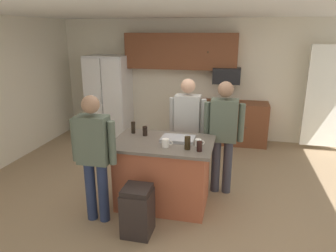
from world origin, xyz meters
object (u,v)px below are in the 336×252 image
(tumbler_amber, at_px, (133,128))
(glass_dark_ale, at_px, (187,143))
(person_guest_right, at_px, (223,131))
(mug_ceramic_white, at_px, (166,143))
(refrigerator, at_px, (109,96))
(serving_tray, at_px, (178,139))
(person_guest_by_door, at_px, (94,152))
(microwave_over_range, at_px, (227,76))
(person_guest_left, at_px, (187,124))
(kitchen_island, at_px, (163,173))
(trash_bin, at_px, (138,211))
(mug_blue_stoneware, at_px, (198,143))
(glass_pilsner, at_px, (145,131))
(glass_stout_tall, at_px, (199,146))

(tumbler_amber, relative_size, glass_dark_ale, 1.00)
(person_guest_right, xyz_separation_m, mug_ceramic_white, (-0.68, -0.72, 0.01))
(refrigerator, xyz_separation_m, tumbler_amber, (1.42, -2.43, 0.09))
(person_guest_right, xyz_separation_m, serving_tray, (-0.58, -0.44, -0.02))
(refrigerator, xyz_separation_m, person_guest_by_door, (1.20, -3.24, 0.02))
(refrigerator, relative_size, microwave_over_range, 3.27)
(person_guest_left, relative_size, mug_ceramic_white, 12.32)
(refrigerator, height_order, kitchen_island, refrigerator)
(serving_tray, height_order, trash_bin, serving_tray)
(kitchen_island, distance_m, person_guest_right, 1.05)
(refrigerator, relative_size, person_guest_right, 1.09)
(kitchen_island, relative_size, mug_blue_stoneware, 10.71)
(serving_tray, bearing_deg, microwave_over_range, 79.66)
(serving_tray, bearing_deg, person_guest_left, 89.11)
(glass_pilsner, distance_m, mug_blue_stoneware, 0.82)
(microwave_over_range, bearing_deg, mug_ceramic_white, -101.22)
(refrigerator, xyz_separation_m, kitchen_island, (1.92, -2.68, -0.45))
(glass_dark_ale, distance_m, serving_tray, 0.35)
(refrigerator, distance_m, kitchen_island, 3.32)
(mug_blue_stoneware, distance_m, serving_tray, 0.33)
(microwave_over_range, height_order, person_guest_by_door, person_guest_by_door)
(glass_pilsner, distance_m, glass_stout_tall, 0.92)
(glass_pilsner, xyz_separation_m, mug_blue_stoneware, (0.78, -0.24, -0.02))
(glass_pilsner, bearing_deg, person_guest_left, 50.55)
(glass_dark_ale, distance_m, glass_stout_tall, 0.16)
(glass_pilsner, distance_m, serving_tray, 0.50)
(refrigerator, xyz_separation_m, glass_pilsner, (1.62, -2.50, 0.08))
(person_guest_left, xyz_separation_m, glass_stout_tall, (0.32, -1.02, 0.04))
(glass_dark_ale, bearing_deg, serving_tray, 120.91)
(person_guest_right, height_order, glass_dark_ale, person_guest_right)
(microwave_over_range, relative_size, kitchen_island, 0.42)
(microwave_over_range, height_order, person_guest_left, person_guest_left)
(refrigerator, xyz_separation_m, glass_stout_tall, (2.44, -2.91, 0.07))
(mug_blue_stoneware, bearing_deg, mug_ceramic_white, -161.81)
(kitchen_island, height_order, tumbler_amber, tumbler_amber)
(refrigerator, height_order, person_guest_left, refrigerator)
(person_guest_right, height_order, glass_stout_tall, person_guest_right)
(refrigerator, xyz_separation_m, glass_dark_ale, (2.28, -2.88, 0.09))
(glass_stout_tall, xyz_separation_m, trash_bin, (-0.65, -0.49, -0.69))
(glass_pilsner, bearing_deg, person_guest_right, 18.22)
(mug_ceramic_white, xyz_separation_m, glass_dark_ale, (0.28, -0.01, 0.03))
(person_guest_left, relative_size, person_guest_right, 0.99)
(person_guest_left, bearing_deg, glass_pilsner, -25.34)
(kitchen_island, relative_size, trash_bin, 2.18)
(microwave_over_range, xyz_separation_m, glass_dark_ale, (-0.32, -3.00, -0.44))
(tumbler_amber, bearing_deg, person_guest_by_door, -105.05)
(glass_dark_ale, bearing_deg, person_guest_left, 99.50)
(glass_stout_tall, bearing_deg, refrigerator, 129.89)
(mug_blue_stoneware, height_order, glass_stout_tall, glass_stout_tall)
(kitchen_island, distance_m, person_guest_by_door, 1.03)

